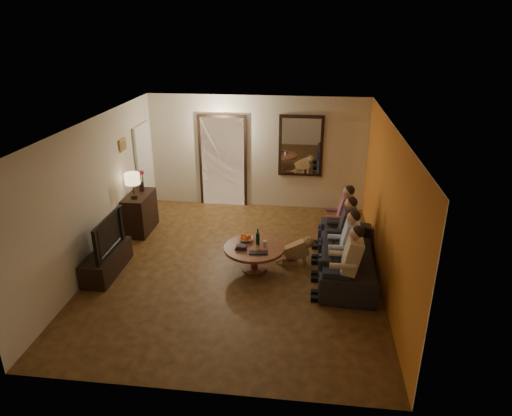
# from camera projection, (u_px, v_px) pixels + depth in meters

# --- Properties ---
(floor) EXTENTS (5.00, 6.00, 0.01)m
(floor) POSITION_uv_depth(u_px,v_px,m) (238.00, 267.00, 8.24)
(floor) COLOR #3D2110
(floor) RESTS_ON ground
(ceiling) EXTENTS (5.00, 6.00, 0.01)m
(ceiling) POSITION_uv_depth(u_px,v_px,m) (235.00, 124.00, 7.24)
(ceiling) COLOR white
(ceiling) RESTS_ON back_wall
(back_wall) EXTENTS (5.00, 0.02, 2.60)m
(back_wall) POSITION_uv_depth(u_px,v_px,m) (257.00, 153.00, 10.49)
(back_wall) COLOR beige
(back_wall) RESTS_ON floor
(front_wall) EXTENTS (5.00, 0.02, 2.60)m
(front_wall) POSITION_uv_depth(u_px,v_px,m) (193.00, 301.00, 4.99)
(front_wall) COLOR beige
(front_wall) RESTS_ON floor
(left_wall) EXTENTS (0.02, 6.00, 2.60)m
(left_wall) POSITION_uv_depth(u_px,v_px,m) (96.00, 194.00, 8.01)
(left_wall) COLOR beige
(left_wall) RESTS_ON floor
(right_wall) EXTENTS (0.02, 6.00, 2.60)m
(right_wall) POSITION_uv_depth(u_px,v_px,m) (387.00, 207.00, 7.46)
(right_wall) COLOR beige
(right_wall) RESTS_ON floor
(orange_accent) EXTENTS (0.01, 6.00, 2.60)m
(orange_accent) POSITION_uv_depth(u_px,v_px,m) (386.00, 207.00, 7.46)
(orange_accent) COLOR orange
(orange_accent) RESTS_ON right_wall
(kitchen_doorway) EXTENTS (1.00, 0.06, 2.10)m
(kitchen_doorway) POSITION_uv_depth(u_px,v_px,m) (223.00, 162.00, 10.65)
(kitchen_doorway) COLOR #FFE0A5
(kitchen_doorway) RESTS_ON floor
(door_trim) EXTENTS (1.12, 0.04, 2.22)m
(door_trim) POSITION_uv_depth(u_px,v_px,m) (223.00, 162.00, 10.64)
(door_trim) COLOR black
(door_trim) RESTS_ON floor
(fridge_glimpse) EXTENTS (0.45, 0.03, 1.70)m
(fridge_glimpse) POSITION_uv_depth(u_px,v_px,m) (234.00, 169.00, 10.69)
(fridge_glimpse) COLOR silver
(fridge_glimpse) RESTS_ON floor
(mirror_frame) EXTENTS (1.00, 0.05, 1.40)m
(mirror_frame) POSITION_uv_depth(u_px,v_px,m) (301.00, 146.00, 10.26)
(mirror_frame) COLOR black
(mirror_frame) RESTS_ON back_wall
(mirror_glass) EXTENTS (0.86, 0.02, 1.26)m
(mirror_glass) POSITION_uv_depth(u_px,v_px,m) (301.00, 146.00, 10.23)
(mirror_glass) COLOR white
(mirror_glass) RESTS_ON back_wall
(white_door) EXTENTS (0.06, 0.85, 2.04)m
(white_door) POSITION_uv_depth(u_px,v_px,m) (145.00, 170.00, 10.22)
(white_door) COLOR white
(white_door) RESTS_ON floor
(framed_art) EXTENTS (0.03, 0.28, 0.24)m
(framed_art) POSITION_uv_depth(u_px,v_px,m) (123.00, 145.00, 8.99)
(framed_art) COLOR #B28C33
(framed_art) RESTS_ON left_wall
(art_canvas) EXTENTS (0.01, 0.22, 0.18)m
(art_canvas) POSITION_uv_depth(u_px,v_px,m) (124.00, 145.00, 8.99)
(art_canvas) COLOR brown
(art_canvas) RESTS_ON left_wall
(dresser) EXTENTS (0.45, 0.92, 0.82)m
(dresser) POSITION_uv_depth(u_px,v_px,m) (140.00, 213.00, 9.50)
(dresser) COLOR black
(dresser) RESTS_ON floor
(table_lamp) EXTENTS (0.30, 0.30, 0.54)m
(table_lamp) POSITION_uv_depth(u_px,v_px,m) (133.00, 186.00, 9.03)
(table_lamp) COLOR beige
(table_lamp) RESTS_ON dresser
(flower_vase) EXTENTS (0.14, 0.14, 0.44)m
(flower_vase) POSITION_uv_depth(u_px,v_px,m) (141.00, 181.00, 9.45)
(flower_vase) COLOR red
(flower_vase) RESTS_ON dresser
(tv_stand) EXTENTS (0.45, 1.25, 0.42)m
(tv_stand) POSITION_uv_depth(u_px,v_px,m) (107.00, 262.00, 8.00)
(tv_stand) COLOR black
(tv_stand) RESTS_ON floor
(tv) EXTENTS (1.12, 0.15, 0.65)m
(tv) POSITION_uv_depth(u_px,v_px,m) (103.00, 234.00, 7.80)
(tv) COLOR black
(tv) RESTS_ON tv_stand
(sofa) EXTENTS (2.34, 1.03, 0.67)m
(sofa) POSITION_uv_depth(u_px,v_px,m) (348.00, 255.00, 7.97)
(sofa) COLOR black
(sofa) RESTS_ON floor
(person_a) EXTENTS (0.60, 0.40, 1.20)m
(person_a) POSITION_uv_depth(u_px,v_px,m) (347.00, 267.00, 7.05)
(person_a) COLOR tan
(person_a) RESTS_ON sofa
(person_b) EXTENTS (0.60, 0.40, 1.20)m
(person_b) POSITION_uv_depth(u_px,v_px,m) (345.00, 249.00, 7.60)
(person_b) COLOR tan
(person_b) RESTS_ON sofa
(person_c) EXTENTS (0.60, 0.40, 1.20)m
(person_c) POSITION_uv_depth(u_px,v_px,m) (343.00, 233.00, 8.15)
(person_c) COLOR tan
(person_c) RESTS_ON sofa
(person_d) EXTENTS (0.60, 0.40, 1.20)m
(person_d) POSITION_uv_depth(u_px,v_px,m) (341.00, 220.00, 8.70)
(person_d) COLOR tan
(person_d) RESTS_ON sofa
(dog) EXTENTS (0.58, 0.29, 0.56)m
(dog) POSITION_uv_depth(u_px,v_px,m) (296.00, 250.00, 8.25)
(dog) COLOR #9D7748
(dog) RESTS_ON floor
(coffee_table) EXTENTS (1.18, 1.18, 0.45)m
(coffee_table) POSITION_uv_depth(u_px,v_px,m) (254.00, 258.00, 8.09)
(coffee_table) COLOR brown
(coffee_table) RESTS_ON floor
(bowl) EXTENTS (0.26, 0.26, 0.06)m
(bowl) POSITION_uv_depth(u_px,v_px,m) (246.00, 239.00, 8.21)
(bowl) COLOR white
(bowl) RESTS_ON coffee_table
(oranges) EXTENTS (0.20, 0.20, 0.08)m
(oranges) POSITION_uv_depth(u_px,v_px,m) (246.00, 236.00, 8.18)
(oranges) COLOR orange
(oranges) RESTS_ON bowl
(wine_bottle) EXTENTS (0.07, 0.07, 0.31)m
(wine_bottle) POSITION_uv_depth(u_px,v_px,m) (258.00, 236.00, 8.03)
(wine_bottle) COLOR black
(wine_bottle) RESTS_ON coffee_table
(wine_glass) EXTENTS (0.06, 0.06, 0.10)m
(wine_glass) POSITION_uv_depth(u_px,v_px,m) (265.00, 243.00, 8.01)
(wine_glass) COLOR silver
(wine_glass) RESTS_ON coffee_table
(book_stack) EXTENTS (0.20, 0.15, 0.07)m
(book_stack) POSITION_uv_depth(u_px,v_px,m) (241.00, 247.00, 7.92)
(book_stack) COLOR black
(book_stack) RESTS_ON coffee_table
(laptop) EXTENTS (0.35, 0.24, 0.03)m
(laptop) POSITION_uv_depth(u_px,v_px,m) (258.00, 254.00, 7.73)
(laptop) COLOR black
(laptop) RESTS_ON coffee_table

